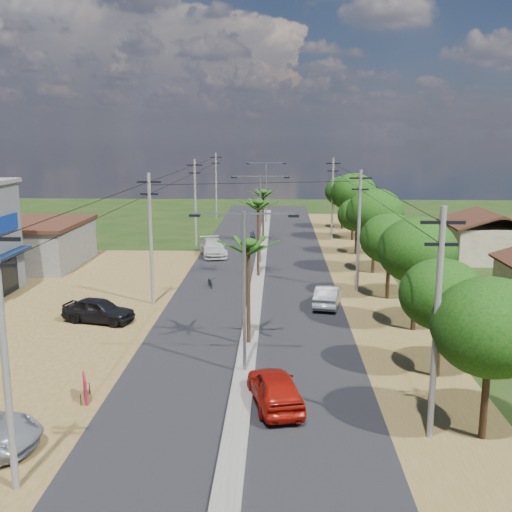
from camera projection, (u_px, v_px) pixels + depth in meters
The scene contains 36 objects.
ground at pixel (245, 374), 29.29m from camera, with size 160.00×160.00×0.00m, color black.
road at pixel (256, 293), 43.97m from camera, with size 12.00×110.00×0.04m, color black.
median at pixel (257, 283), 46.90m from camera, with size 1.00×90.00×0.18m, color #605E56.
dirt_lot_west at pixel (14, 320), 37.66m from camera, with size 18.00×46.00×0.04m, color brown.
dirt_shoulder_east at pixel (372, 295), 43.67m from camera, with size 5.00×90.00×0.03m, color brown.
low_shed at pixel (24, 244), 53.16m from camera, with size 10.40×10.40×3.95m.
house_east_far at pixel (487, 234), 55.47m from camera, with size 7.60×7.50×4.60m.
tree_east_a at pixel (491, 327), 22.17m from camera, with size 4.40×4.40×6.37m.
tree_east_b at pixel (441, 294), 28.13m from camera, with size 4.00×4.00×5.83m.
tree_east_c at pixel (417, 250), 34.82m from camera, with size 4.60×4.60×6.83m.
tree_east_d at pixel (390, 239), 41.79m from camera, with size 4.20×4.20×6.13m.
tree_east_e at pixel (375, 213), 49.46m from camera, with size 4.80×4.80×7.14m.
tree_east_f at pixel (357, 215), 57.55m from camera, with size 3.80×3.80×5.52m.
tree_east_g at pixel (354, 193), 65.09m from camera, with size 5.00×5.00×7.38m.
tree_east_h at pixel (343, 191), 73.06m from camera, with size 4.40×4.40×6.52m.
palm_median_near at pixel (248, 248), 32.10m from camera, with size 2.00×2.00×6.15m.
palm_median_mid at pixel (258, 206), 47.69m from camera, with size 2.00×2.00×6.55m.
palm_median_far at pixel (263, 194), 63.49m from camera, with size 2.00×2.00×5.85m.
streetlight_near at pixel (244, 279), 28.33m from camera, with size 5.10×0.18×8.00m.
streetlight_mid at pixel (260, 212), 52.81m from camera, with size 5.10×0.18×8.00m.
streetlight_far at pixel (266, 187), 77.29m from camera, with size 5.10×0.18×8.00m.
utility_pole_w_a at pixel (4, 353), 18.80m from camera, with size 1.60×0.24×9.00m.
utility_pole_w_b at pixel (151, 236), 40.34m from camera, with size 1.60×0.24×9.00m.
utility_pole_w_c at pixel (195, 201), 61.88m from camera, with size 1.60×0.24×9.00m.
utility_pole_w_d at pixel (216, 184), 82.44m from camera, with size 1.60×0.24×9.00m.
utility_pole_e_a at pixel (437, 320), 22.19m from camera, with size 1.60×0.24×9.00m.
utility_pole_e_b at pixel (359, 228), 43.73m from camera, with size 1.60×0.24×9.00m.
utility_pole_e_c at pixel (332, 197), 65.27m from camera, with size 1.60×0.24×9.00m.
car_red_near at pixel (275, 389), 25.67m from camera, with size 1.87×4.65×1.58m, color maroon.
car_silver_mid at pixel (328, 296), 40.60m from camera, with size 1.54×4.40×1.45m, color gray.
car_white_far at pixel (213, 248), 57.32m from camera, with size 2.23×5.49×1.59m, color #A9A9A5.
car_parked_dark at pixel (99, 311), 37.11m from camera, with size 1.81×4.51×1.54m, color black.
moto_rider_east at pixel (283, 396), 25.90m from camera, with size 0.53×1.52×0.80m, color black.
moto_rider_west_a at pixel (210, 283), 45.56m from camera, with size 0.53×1.52×0.80m, color black.
moto_rider_west_b at pixel (252, 236), 65.15m from camera, with size 0.54×1.90×1.14m, color black.
roadside_sign at pixel (85, 389), 26.26m from camera, with size 0.58×1.27×1.11m.
Camera 1 is at (1.58, -27.50, 11.51)m, focal length 42.00 mm.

